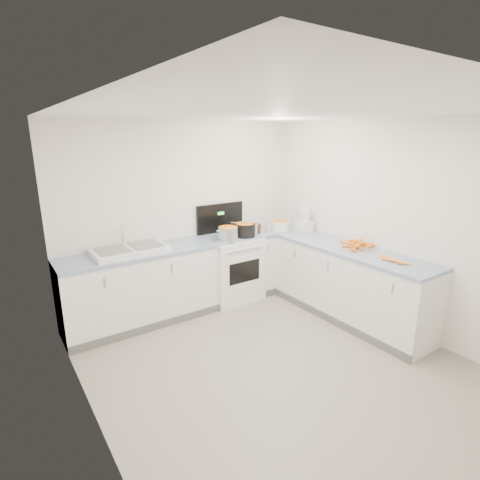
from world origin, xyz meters
TOP-DOWN VIEW (x-y plane):
  - floor at (0.00, 0.00)m, footprint 3.50×4.00m
  - ceiling at (0.00, 0.00)m, footprint 3.50×4.00m
  - wall_back at (0.00, 2.00)m, footprint 3.50×0.00m
  - wall_left at (-1.75, 0.00)m, footprint 0.00×4.00m
  - wall_right at (1.75, 0.00)m, footprint 0.00×4.00m
  - counter_back at (0.00, 1.70)m, footprint 3.50×0.62m
  - counter_right at (1.45, 0.30)m, footprint 0.62×2.20m
  - stove at (0.55, 1.69)m, footprint 0.76×0.65m
  - sink at (-0.90, 1.70)m, footprint 0.86×0.52m
  - steel_pot at (0.40, 1.52)m, footprint 0.34×0.34m
  - black_pot at (0.70, 1.55)m, footprint 0.37×0.37m
  - wooden_spoon at (0.70, 1.55)m, footprint 0.32×0.26m
  - mixing_bowl at (1.37, 1.58)m, footprint 0.35×0.35m
  - extract_bottle at (0.96, 1.57)m, footprint 0.05×0.05m
  - spice_jar at (1.11, 1.54)m, footprint 0.05×0.05m
  - food_processor at (1.60, 1.30)m, footprint 0.19×0.23m
  - carrot_pile at (1.55, 0.29)m, footprint 0.46×0.40m
  - peeled_carrots at (1.43, -0.33)m, footprint 0.13×0.41m
  - peelings at (-1.07, 1.70)m, footprint 0.23×0.30m

SIDE VIEW (x-z plane):
  - floor at x=0.00m, z-range 0.00..0.00m
  - counter_back at x=0.00m, z-range 0.00..0.94m
  - counter_right at x=1.45m, z-range 0.00..0.94m
  - stove at x=0.55m, z-range -0.21..1.15m
  - peeled_carrots at x=1.43m, z-range 0.94..0.98m
  - carrot_pile at x=1.55m, z-range 0.93..1.02m
  - sink at x=-0.90m, z-range 0.82..1.13m
  - spice_jar at x=1.11m, z-range 0.94..1.03m
  - extract_bottle at x=0.96m, z-range 0.94..1.06m
  - mixing_bowl at x=1.37m, z-range 0.94..1.07m
  - peelings at x=-1.07m, z-range 1.01..1.02m
  - steel_pot at x=0.40m, z-range 0.92..1.12m
  - black_pot at x=0.70m, z-range 0.92..1.12m
  - food_processor at x=1.60m, z-range 0.91..1.28m
  - wooden_spoon at x=0.70m, z-range 1.13..1.14m
  - wall_back at x=0.00m, z-range 0.00..2.50m
  - wall_left at x=-1.75m, z-range 0.00..2.50m
  - wall_right at x=1.75m, z-range 0.00..2.50m
  - ceiling at x=0.00m, z-range 2.50..2.50m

